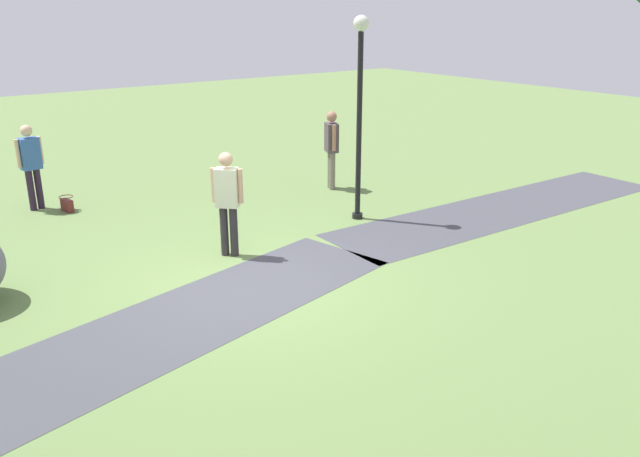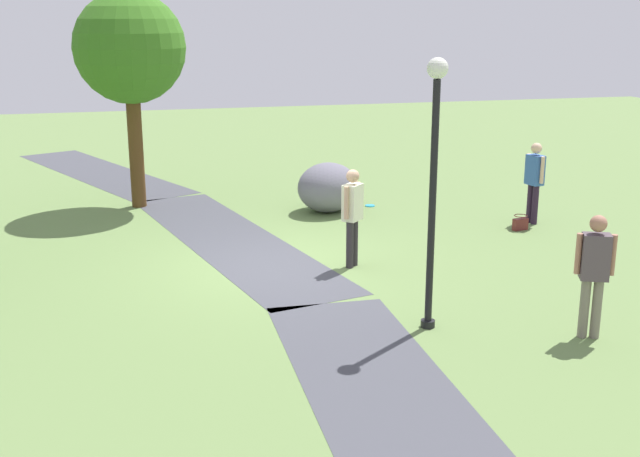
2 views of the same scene
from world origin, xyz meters
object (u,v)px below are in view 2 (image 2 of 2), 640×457
at_px(lamp_post, 434,167).
at_px(backpack_by_boulder, 329,195).
at_px(young_tree_near_path, 130,50).
at_px(man_near_boulder, 594,268).
at_px(frisbee_on_grass, 370,206).
at_px(lawn_boulder, 328,187).
at_px(woman_with_handbag, 534,177).
at_px(passerby_on_path, 352,211).
at_px(handbag_on_grass, 520,223).

distance_m(lamp_post, backpack_by_boulder, 7.94).
xyz_separation_m(young_tree_near_path, man_near_boulder, (-9.25, -5.66, -2.50)).
bearing_deg(lamp_post, backpack_by_boulder, -4.45).
height_order(lamp_post, backpack_by_boulder, lamp_post).
height_order(man_near_boulder, backpack_by_boulder, man_near_boulder).
bearing_deg(backpack_by_boulder, young_tree_near_path, 80.24).
bearing_deg(backpack_by_boulder, frisbee_on_grass, -123.76).
bearing_deg(lamp_post, lawn_boulder, -3.05).
bearing_deg(woman_with_handbag, passerby_on_path, 112.78).
height_order(woman_with_handbag, man_near_boulder, man_near_boulder).
distance_m(woman_with_handbag, frisbee_on_grass, 3.76).
bearing_deg(backpack_by_boulder, passerby_on_path, 169.91).
bearing_deg(backpack_by_boulder, handbag_on_grass, -136.10).
height_order(woman_with_handbag, passerby_on_path, passerby_on_path).
xyz_separation_m(young_tree_near_path, backpack_by_boulder, (-0.74, -4.28, -3.31)).
relative_size(passerby_on_path, handbag_on_grass, 5.09).
bearing_deg(woman_with_handbag, handbag_on_grass, 131.75).
bearing_deg(handbag_on_grass, man_near_boulder, 161.25).
distance_m(lamp_post, handbag_on_grass, 6.13).
xyz_separation_m(lamp_post, backpack_by_boulder, (7.63, -0.59, -2.09)).
xyz_separation_m(handbag_on_grass, backpack_by_boulder, (3.28, 3.16, 0.05)).
relative_size(woman_with_handbag, man_near_boulder, 0.99).
height_order(young_tree_near_path, lawn_boulder, young_tree_near_path).
bearing_deg(woman_with_handbag, young_tree_near_path, 65.75).
bearing_deg(young_tree_near_path, passerby_on_path, -147.82).
height_order(lamp_post, woman_with_handbag, lamp_post).
xyz_separation_m(woman_with_handbag, passerby_on_path, (-1.89, 4.50, 0.01)).
bearing_deg(young_tree_near_path, backpack_by_boulder, -99.76).
relative_size(young_tree_near_path, handbag_on_grass, 14.12).
xyz_separation_m(lawn_boulder, backpack_by_boulder, (0.80, -0.23, -0.35)).
distance_m(lawn_boulder, frisbee_on_grass, 1.22).
relative_size(lawn_boulder, backpack_by_boulder, 4.85).
bearing_deg(handbag_on_grass, frisbee_on_grass, 40.47).
bearing_deg(young_tree_near_path, lawn_boulder, -110.83).
height_order(young_tree_near_path, backpack_by_boulder, young_tree_near_path).
bearing_deg(lawn_boulder, woman_with_handbag, -117.63).
relative_size(lamp_post, handbag_on_grass, 11.03).
xyz_separation_m(man_near_boulder, backpack_by_boulder, (8.51, 1.38, -0.80)).
distance_m(man_near_boulder, backpack_by_boulder, 8.66).
xyz_separation_m(lamp_post, passerby_on_path, (2.91, 0.25, -1.29)).
xyz_separation_m(woman_with_handbag, handbag_on_grass, (-0.44, 0.50, -0.85)).
relative_size(young_tree_near_path, passerby_on_path, 2.77).
height_order(lawn_boulder, backpack_by_boulder, lawn_boulder).
relative_size(lamp_post, passerby_on_path, 2.17).
xyz_separation_m(lamp_post, frisbee_on_grass, (7.08, -1.43, -2.27)).
bearing_deg(lamp_post, handbag_on_grass, -40.77).
xyz_separation_m(lawn_boulder, frisbee_on_grass, (0.25, -1.06, -0.54)).
bearing_deg(young_tree_near_path, frisbee_on_grass, -104.20).
distance_m(lamp_post, lawn_boulder, 7.06).
distance_m(lawn_boulder, handbag_on_grass, 4.22).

